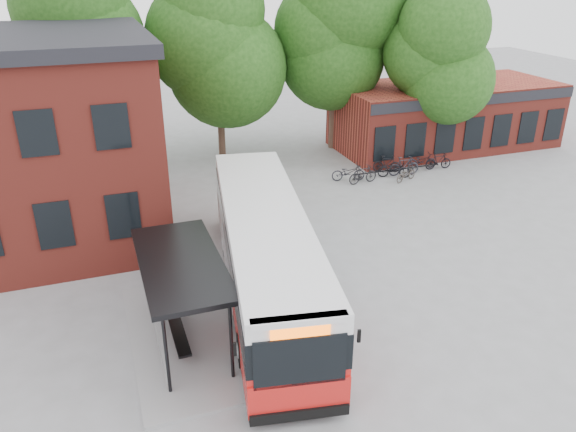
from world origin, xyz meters
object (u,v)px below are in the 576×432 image
object	(u,v)px
bicycle_4	(406,174)
bicycle_7	(438,161)
bicycle_2	(394,169)
bicycle_3	(387,164)
bicycle_5	(404,166)
bicycle_6	(422,161)
city_bus	(266,254)
bicycle_1	(363,174)
bicycle_0	(348,172)
bus_shelter	(184,301)

from	to	relation	value
bicycle_4	bicycle_7	xyz separation A→B (m)	(2.76, 1.07, 0.08)
bicycle_2	bicycle_3	xyz separation A→B (m)	(0.06, 0.93, 0.00)
bicycle_5	bicycle_6	distance (m)	1.72
city_bus	bicycle_1	size ratio (longest dim) A/B	7.58
bicycle_0	bicycle_4	distance (m)	3.15
bicycle_2	bicycle_3	distance (m)	0.93
city_bus	bicycle_5	size ratio (longest dim) A/B	7.14
bicycle_1	bicycle_5	distance (m)	2.77
bicycle_1	bicycle_4	size ratio (longest dim) A/B	1.12
bicycle_3	bicycle_5	distance (m)	1.02
bicycle_1	city_bus	bearing A→B (deg)	131.38
bicycle_6	bus_shelter	bearing A→B (deg)	136.55
bicycle_0	bicycle_7	bearing A→B (deg)	-75.92
bicycle_4	bicycle_1	bearing A→B (deg)	57.55
bus_shelter	bicycle_6	xyz separation A→B (m)	(15.80, 11.58, -1.00)
bus_shelter	bicycle_2	size ratio (longest dim) A/B	3.86
bus_shelter	bicycle_0	size ratio (longest dim) A/B	3.83
bicycle_5	bicycle_6	world-z (taller)	bicycle_5
bicycle_2	bicycle_6	xyz separation A→B (m)	(2.27, 0.82, -0.03)
bicycle_1	bicycle_6	xyz separation A→B (m)	(4.33, 1.07, -0.07)
bicycle_5	bicycle_1	bearing A→B (deg)	102.79
bicycle_0	bicycle_3	world-z (taller)	same
bicycle_2	bicycle_7	size ratio (longest dim) A/B	1.13
bicycle_2	bicycle_0	bearing A→B (deg)	106.30
bicycle_5	bicycle_6	xyz separation A→B (m)	(1.58, 0.68, -0.10)
bus_shelter	bicycle_3	world-z (taller)	bus_shelter
city_bus	bicycle_1	world-z (taller)	city_bus
bicycle_4	bicycle_7	distance (m)	2.96
bicycle_3	bicycle_5	world-z (taller)	bicycle_5
bicycle_4	bicycle_3	bearing A→B (deg)	-11.95
bicycle_2	bicycle_3	bearing A→B (deg)	21.22
bicycle_4	bus_shelter	bearing A→B (deg)	104.71
city_bus	bicycle_2	bearing A→B (deg)	51.30
bicycle_0	bicycle_3	bearing A→B (deg)	-64.04
bus_shelter	bicycle_0	world-z (taller)	bus_shelter
bus_shelter	bicycle_2	distance (m)	17.31
bicycle_6	city_bus	bearing A→B (deg)	138.48
bicycle_0	bicycle_6	distance (m)	4.91
bicycle_4	bicycle_5	size ratio (longest dim) A/B	0.84
bicycle_3	bicycle_4	bearing A→B (deg)	-145.94
bicycle_3	bicycle_5	size ratio (longest dim) A/B	0.88
bicycle_1	bicycle_7	distance (m)	5.18
bicycle_4	bicycle_5	distance (m)	0.95
bus_shelter	bicycle_7	size ratio (longest dim) A/B	4.38
bicycle_2	bicycle_4	bearing A→B (deg)	-130.86
bicycle_1	bicycle_2	xyz separation A→B (m)	(2.05, 0.25, -0.04)
bus_shelter	bicycle_1	bearing A→B (deg)	42.48
bicycle_2	bicycle_5	world-z (taller)	bicycle_5
bicycle_0	bicycle_3	size ratio (longest dim) A/B	1.14
city_bus	bicycle_0	bearing A→B (deg)	60.83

